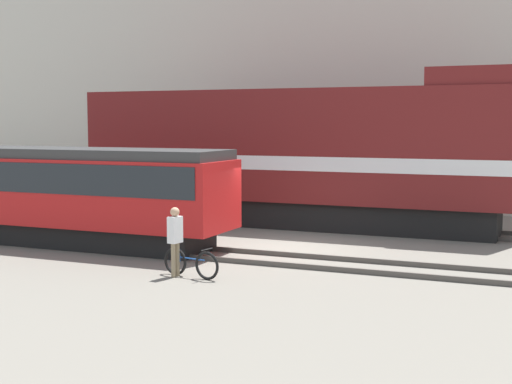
# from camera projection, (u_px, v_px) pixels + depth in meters

# --- Properties ---
(ground_plane) EXTENTS (120.00, 120.00, 0.00)m
(ground_plane) POSITION_uv_depth(u_px,v_px,m) (283.00, 248.00, 21.75)
(ground_plane) COLOR slate
(track_near) EXTENTS (60.00, 1.51, 0.14)m
(track_near) POSITION_uv_depth(u_px,v_px,m) (258.00, 257.00, 19.94)
(track_near) COLOR #47423D
(track_near) RESTS_ON ground
(track_far) EXTENTS (60.00, 1.51, 0.14)m
(track_far) POSITION_uv_depth(u_px,v_px,m) (329.00, 226.00, 26.06)
(track_far) COLOR #47423D
(track_far) RESTS_ON ground
(building_backdrop) EXTENTS (48.80, 6.00, 12.27)m
(building_backdrop) POSITION_uv_depth(u_px,v_px,m) (386.00, 73.00, 33.58)
(building_backdrop) COLOR beige
(building_backdrop) RESTS_ON ground
(freight_locomotive) EXTENTS (16.06, 3.04, 5.61)m
(freight_locomotive) POSITION_uv_depth(u_px,v_px,m) (295.00, 155.00, 26.33)
(freight_locomotive) COLOR black
(freight_locomotive) RESTS_ON ground
(streetcar) EXTENTS (11.84, 2.54, 3.04)m
(streetcar) POSITION_uv_depth(u_px,v_px,m) (55.00, 189.00, 22.50)
(streetcar) COLOR black
(streetcar) RESTS_ON ground
(bicycle) EXTENTS (1.69, 0.50, 0.77)m
(bicycle) POSITION_uv_depth(u_px,v_px,m) (191.00, 263.00, 17.63)
(bicycle) COLOR black
(bicycle) RESTS_ON ground
(person) EXTENTS (0.28, 0.39, 1.75)m
(person) POSITION_uv_depth(u_px,v_px,m) (175.00, 234.00, 17.65)
(person) COLOR #8C7A5B
(person) RESTS_ON ground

